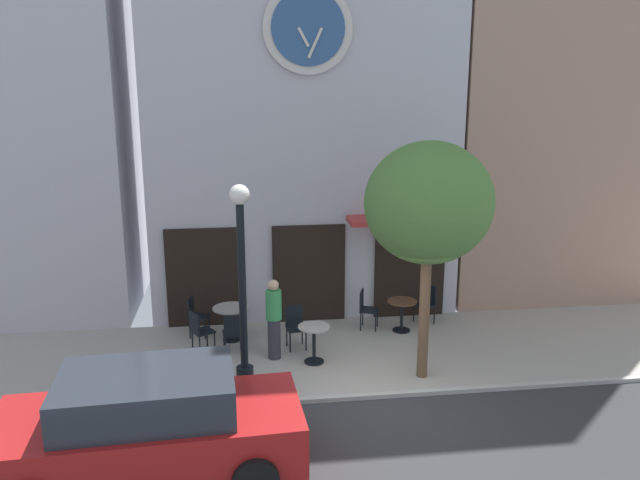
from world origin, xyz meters
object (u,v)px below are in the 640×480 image
at_px(cafe_table_near_curb, 402,310).
at_px(cafe_table_center_right, 314,338).
at_px(street_lamp, 242,287).
at_px(parked_car_red, 149,425).
at_px(cafe_chair_near_lamp, 427,301).
at_px(cafe_chair_left_end, 195,313).
at_px(cafe_chair_right_end, 233,331).
at_px(pedestrian_green, 274,318).
at_px(cafe_table_center, 231,316).
at_px(cafe_chair_mid_row, 295,323).
at_px(cafe_chair_corner, 366,306).
at_px(cafe_chair_outer, 199,329).
at_px(street_tree, 429,204).

bearing_deg(cafe_table_near_curb, cafe_table_center_right, -147.40).
distance_m(street_lamp, parked_car_red, 3.14).
bearing_deg(parked_car_red, cafe_table_near_curb, 43.99).
bearing_deg(cafe_chair_near_lamp, cafe_chair_left_end, -178.98).
bearing_deg(cafe_table_center_right, cafe_chair_right_end, 160.93).
relative_size(cafe_table_near_curb, pedestrian_green, 0.43).
bearing_deg(cafe_table_center, cafe_chair_mid_row, -22.17).
height_order(cafe_chair_corner, parked_car_red, parked_car_red).
bearing_deg(pedestrian_green, cafe_chair_corner, 31.72).
xyz_separation_m(cafe_chair_right_end, parked_car_red, (-1.17, -3.94, 0.23)).
height_order(cafe_chair_outer, cafe_chair_corner, same).
bearing_deg(cafe_chair_corner, cafe_chair_near_lamp, 6.19).
bearing_deg(cafe_chair_left_end, parked_car_red, -93.84).
height_order(cafe_table_center, parked_car_red, parked_car_red).
height_order(street_tree, cafe_table_center_right, street_tree).
height_order(cafe_table_near_curb, pedestrian_green, pedestrian_green).
distance_m(cafe_chair_near_lamp, cafe_chair_corner, 1.51).
bearing_deg(cafe_chair_right_end, cafe_chair_near_lamp, 15.61).
bearing_deg(street_lamp, cafe_table_center_right, 30.08).
height_order(cafe_table_center_right, parked_car_red, parked_car_red).
relative_size(cafe_chair_outer, pedestrian_green, 0.54).
bearing_deg(street_tree, parked_car_red, -152.22).
xyz_separation_m(street_lamp, cafe_chair_right_end, (-0.21, 1.36, -1.39)).
relative_size(street_tree, cafe_chair_outer, 4.99).
bearing_deg(parked_car_red, cafe_chair_near_lamp, 42.53).
xyz_separation_m(cafe_chair_right_end, pedestrian_green, (0.83, -0.25, 0.33)).
bearing_deg(pedestrian_green, cafe_chair_left_end, 139.62).
xyz_separation_m(cafe_chair_near_lamp, parked_car_red, (-5.66, -5.19, 0.23)).
xyz_separation_m(cafe_chair_mid_row, cafe_chair_right_end, (-1.31, -0.27, 0.00)).
bearing_deg(cafe_chair_near_lamp, cafe_table_center, -174.44).
xyz_separation_m(cafe_table_center_right, cafe_chair_left_end, (-2.43, 1.71, 0.01)).
height_order(cafe_table_center, cafe_table_center_right, cafe_table_center_right).
relative_size(cafe_chair_corner, cafe_chair_left_end, 1.00).
bearing_deg(street_lamp, cafe_chair_left_end, 112.38).
height_order(cafe_table_near_curb, cafe_chair_near_lamp, cafe_chair_near_lamp).
relative_size(street_lamp, cafe_table_center, 4.76).
distance_m(cafe_table_near_curb, cafe_chair_left_end, 4.61).
relative_size(cafe_table_center_right, cafe_chair_corner, 0.86).
bearing_deg(cafe_chair_left_end, cafe_table_center, -23.74).
bearing_deg(cafe_table_center_right, street_lamp, -149.92).
xyz_separation_m(cafe_table_center_right, cafe_chair_mid_row, (-0.30, 0.82, 0.01)).
distance_m(cafe_table_center, cafe_chair_outer, 0.88).
bearing_deg(parked_car_red, cafe_chair_corner, 50.39).
bearing_deg(street_lamp, parked_car_red, -118.18).
bearing_deg(cafe_chair_corner, cafe_chair_left_end, 178.98).
bearing_deg(cafe_table_center_right, cafe_chair_corner, 49.86).
xyz_separation_m(street_tree, pedestrian_green, (-2.75, 1.19, -2.50)).
relative_size(street_tree, pedestrian_green, 2.69).
relative_size(street_tree, cafe_chair_left_end, 4.99).
distance_m(cafe_table_near_curb, cafe_chair_corner, 0.82).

